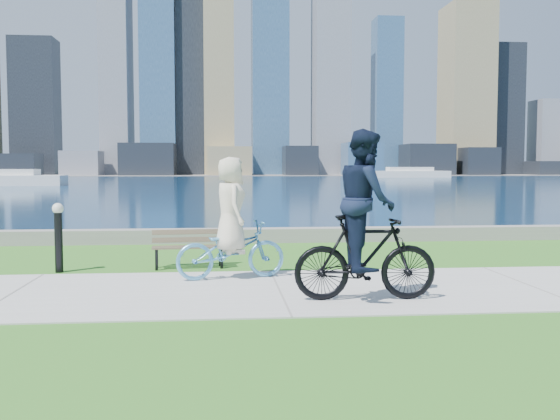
# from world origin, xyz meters

# --- Properties ---
(ground) EXTENTS (320.00, 320.00, 0.00)m
(ground) POSITION_xyz_m (0.00, 0.00, 0.00)
(ground) COLOR #2A661A
(ground) RESTS_ON ground
(concrete_path) EXTENTS (80.00, 3.50, 0.02)m
(concrete_path) POSITION_xyz_m (0.00, 0.00, 0.01)
(concrete_path) COLOR #A7A6A1
(concrete_path) RESTS_ON ground
(seawall) EXTENTS (90.00, 0.50, 0.35)m
(seawall) POSITION_xyz_m (0.00, 6.20, 0.17)
(seawall) COLOR slate
(seawall) RESTS_ON ground
(bay_water) EXTENTS (320.00, 131.00, 0.01)m
(bay_water) POSITION_xyz_m (0.00, 72.00, 0.00)
(bay_water) COLOR #0B2747
(bay_water) RESTS_ON ground
(far_shore) EXTENTS (320.00, 30.00, 0.12)m
(far_shore) POSITION_xyz_m (0.00, 130.00, 0.06)
(far_shore) COLOR gray
(far_shore) RESTS_ON ground
(city_skyline) EXTENTS (175.79, 22.59, 76.00)m
(city_skyline) POSITION_xyz_m (-2.20, 129.45, 22.59)
(city_skyline) COLOR slate
(city_skyline) RESTS_ON ground
(ferry_near) EXTENTS (12.10, 3.46, 1.64)m
(ferry_near) POSITION_xyz_m (-22.66, 54.88, 0.68)
(ferry_near) COLOR silver
(ferry_near) RESTS_ON ground
(ferry_far) EXTENTS (13.40, 3.83, 1.82)m
(ferry_far) POSITION_xyz_m (31.43, 95.55, 0.76)
(ferry_far) COLOR silver
(ferry_far) RESTS_ON ground
(park_bench) EXTENTS (1.41, 0.59, 0.71)m
(park_bench) POSITION_xyz_m (-1.50, 2.39, 0.43)
(park_bench) COLOR black
(park_bench) RESTS_ON ground
(bollard_lamp) EXTENTS (0.20, 0.20, 1.26)m
(bollard_lamp) POSITION_xyz_m (-3.80, 2.05, 0.72)
(bollard_lamp) COLOR black
(bollard_lamp) RESTS_ON ground
(cyclist_woman) EXTENTS (1.02, 1.95, 2.05)m
(cyclist_woman) POSITION_xyz_m (-0.72, 1.03, 0.78)
(cyclist_woman) COLOR #59A6D9
(cyclist_woman) RESTS_ON ground
(cyclist_man) EXTENTS (0.77, 2.03, 2.41)m
(cyclist_man) POSITION_xyz_m (1.14, -0.84, 1.03)
(cyclist_man) COLOR black
(cyclist_man) RESTS_ON ground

